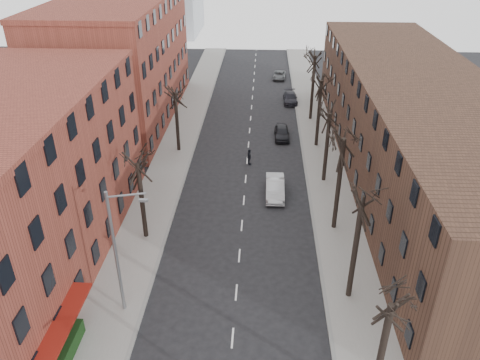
# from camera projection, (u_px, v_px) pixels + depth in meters

# --- Properties ---
(sidewalk_left) EXTENTS (4.00, 90.00, 0.15)m
(sidewalk_left) POSITION_uv_depth(u_px,v_px,m) (177.00, 146.00, 52.38)
(sidewalk_left) COLOR gray
(sidewalk_left) RESTS_ON ground
(sidewalk_right) EXTENTS (4.00, 90.00, 0.15)m
(sidewalk_right) POSITION_uv_depth(u_px,v_px,m) (320.00, 149.00, 51.68)
(sidewalk_right) COLOR gray
(sidewalk_right) RESTS_ON ground
(building_left_near) EXTENTS (12.00, 26.00, 12.00)m
(building_left_near) POSITION_uv_depth(u_px,v_px,m) (8.00, 189.00, 32.42)
(building_left_near) COLOR brown
(building_left_near) RESTS_ON ground
(building_left_far) EXTENTS (12.00, 28.00, 14.00)m
(building_left_far) POSITION_uv_depth(u_px,v_px,m) (121.00, 62.00, 57.19)
(building_left_far) COLOR brown
(building_left_far) RESTS_ON ground
(building_right) EXTENTS (12.00, 50.00, 10.00)m
(building_right) POSITION_uv_depth(u_px,v_px,m) (414.00, 127.00, 44.56)
(building_right) COLOR #452C20
(building_right) RESTS_ON ground
(awning_left) EXTENTS (1.20, 7.00, 0.15)m
(awning_left) POSITION_uv_depth(u_px,v_px,m) (69.00, 358.00, 27.22)
(awning_left) COLOR maroon
(awning_left) RESTS_ON ground
(tree_right_b) EXTENTS (5.20, 5.20, 10.80)m
(tree_right_b) POSITION_uv_depth(u_px,v_px,m) (348.00, 296.00, 31.70)
(tree_right_b) COLOR black
(tree_right_b) RESTS_ON ground
(tree_right_c) EXTENTS (5.20, 5.20, 11.60)m
(tree_right_c) POSITION_uv_depth(u_px,v_px,m) (333.00, 228.00, 38.66)
(tree_right_c) COLOR black
(tree_right_c) RESTS_ON ground
(tree_right_d) EXTENTS (5.20, 5.20, 10.00)m
(tree_right_d) POSITION_uv_depth(u_px,v_px,m) (323.00, 181.00, 45.63)
(tree_right_d) COLOR black
(tree_right_d) RESTS_ON ground
(tree_right_e) EXTENTS (5.20, 5.20, 10.80)m
(tree_right_e) POSITION_uv_depth(u_px,v_px,m) (316.00, 146.00, 52.60)
(tree_right_e) COLOR black
(tree_right_e) RESTS_ON ground
(tree_right_f) EXTENTS (5.20, 5.20, 11.60)m
(tree_right_f) POSITION_uv_depth(u_px,v_px,m) (310.00, 119.00, 59.57)
(tree_right_f) COLOR black
(tree_right_f) RESTS_ON ground
(tree_left_a) EXTENTS (5.20, 5.20, 9.50)m
(tree_left_a) POSITION_uv_depth(u_px,v_px,m) (146.00, 237.00, 37.59)
(tree_left_a) COLOR black
(tree_left_a) RESTS_ON ground
(tree_left_b) EXTENTS (5.20, 5.20, 9.50)m
(tree_left_b) POSITION_uv_depth(u_px,v_px,m) (179.00, 151.00, 51.53)
(tree_left_b) COLOR black
(tree_left_b) RESTS_ON ground
(streetlight) EXTENTS (2.45, 0.22, 9.03)m
(streetlight) POSITION_uv_depth(u_px,v_px,m) (118.00, 249.00, 28.15)
(streetlight) COLOR slate
(streetlight) RESTS_ON ground
(silver_sedan) EXTENTS (1.68, 4.77, 1.57)m
(silver_sedan) POSITION_uv_depth(u_px,v_px,m) (275.00, 188.00, 42.92)
(silver_sedan) COLOR #B0B2B7
(silver_sedan) RESTS_ON ground
(parked_car_near) EXTENTS (1.77, 4.21, 1.42)m
(parked_car_near) POSITION_uv_depth(u_px,v_px,m) (282.00, 132.00, 54.16)
(parked_car_near) COLOR black
(parked_car_near) RESTS_ON ground
(parked_car_mid) EXTENTS (1.91, 4.60, 1.33)m
(parked_car_mid) POSITION_uv_depth(u_px,v_px,m) (290.00, 98.00, 64.70)
(parked_car_mid) COLOR black
(parked_car_mid) RESTS_ON ground
(parked_car_far) EXTENTS (2.23, 4.22, 1.13)m
(parked_car_far) POSITION_uv_depth(u_px,v_px,m) (279.00, 75.00, 74.38)
(parked_car_far) COLOR #56595D
(parked_car_far) RESTS_ON ground
(pedestrian_crossing) EXTENTS (0.66, 1.08, 1.73)m
(pedestrian_crossing) POSITION_uv_depth(u_px,v_px,m) (249.00, 157.00, 48.24)
(pedestrian_crossing) COLOR black
(pedestrian_crossing) RESTS_ON ground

